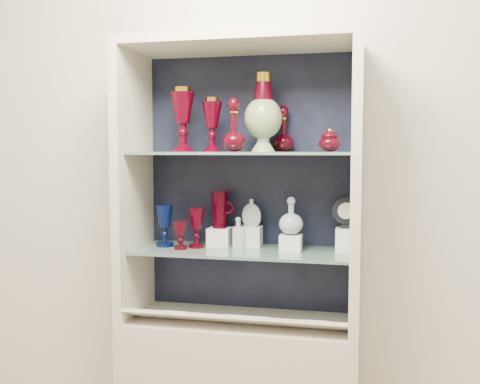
% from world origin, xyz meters
% --- Properties ---
extents(wall_back, '(3.50, 0.02, 2.80)m').
position_xyz_m(wall_back, '(0.00, 1.75, 1.40)').
color(wall_back, beige).
rests_on(wall_back, ground).
extents(cabinet_back_panel, '(0.98, 0.02, 1.15)m').
position_xyz_m(cabinet_back_panel, '(0.00, 1.72, 1.32)').
color(cabinet_back_panel, black).
rests_on(cabinet_back_panel, cabinet_base).
extents(cabinet_side_left, '(0.04, 0.40, 1.15)m').
position_xyz_m(cabinet_side_left, '(-0.48, 1.53, 1.32)').
color(cabinet_side_left, beige).
rests_on(cabinet_side_left, cabinet_base).
extents(cabinet_side_right, '(0.04, 0.40, 1.15)m').
position_xyz_m(cabinet_side_right, '(0.48, 1.53, 1.32)').
color(cabinet_side_right, beige).
rests_on(cabinet_side_right, cabinet_base).
extents(cabinet_top_cap, '(1.00, 0.40, 0.04)m').
position_xyz_m(cabinet_top_cap, '(0.00, 1.53, 1.92)').
color(cabinet_top_cap, beige).
rests_on(cabinet_top_cap, cabinet_side_left).
extents(shelf_lower, '(0.92, 0.34, 0.01)m').
position_xyz_m(shelf_lower, '(0.00, 1.55, 1.04)').
color(shelf_lower, slate).
rests_on(shelf_lower, cabinet_side_left).
extents(shelf_upper, '(0.92, 0.34, 0.01)m').
position_xyz_m(shelf_upper, '(0.00, 1.55, 1.46)').
color(shelf_upper, slate).
rests_on(shelf_upper, cabinet_side_left).
extents(label_ledge, '(0.92, 0.17, 0.09)m').
position_xyz_m(label_ledge, '(0.00, 1.42, 0.78)').
color(label_ledge, beige).
rests_on(label_ledge, cabinet_base).
extents(label_card_0, '(0.10, 0.06, 0.03)m').
position_xyz_m(label_card_0, '(-0.24, 1.42, 0.80)').
color(label_card_0, white).
rests_on(label_card_0, label_ledge).
extents(label_card_1, '(0.10, 0.06, 0.03)m').
position_xyz_m(label_card_1, '(0.34, 1.42, 0.80)').
color(label_card_1, white).
rests_on(label_card_1, label_ledge).
extents(label_card_2, '(0.10, 0.06, 0.03)m').
position_xyz_m(label_card_2, '(0.02, 1.42, 0.80)').
color(label_card_2, white).
rests_on(label_card_2, label_ledge).
extents(label_card_3, '(0.10, 0.06, 0.03)m').
position_xyz_m(label_card_3, '(0.10, 1.42, 0.80)').
color(label_card_3, white).
rests_on(label_card_3, label_ledge).
extents(pedestal_lamp_left, '(0.14, 0.14, 0.28)m').
position_xyz_m(pedestal_lamp_left, '(-0.26, 1.54, 1.61)').
color(pedestal_lamp_left, '#46000E').
rests_on(pedestal_lamp_left, shelf_upper).
extents(pedestal_lamp_right, '(0.09, 0.09, 0.23)m').
position_xyz_m(pedestal_lamp_right, '(-0.13, 1.55, 1.59)').
color(pedestal_lamp_right, '#46000E').
rests_on(pedestal_lamp_right, shelf_upper).
extents(enamel_urn, '(0.18, 0.18, 0.33)m').
position_xyz_m(enamel_urn, '(0.10, 1.55, 1.63)').
color(enamel_urn, '#0B4910').
rests_on(enamel_urn, shelf_upper).
extents(ruby_decanter_a, '(0.11, 0.11, 0.25)m').
position_xyz_m(ruby_decanter_a, '(-0.01, 1.47, 1.59)').
color(ruby_decanter_a, '#44030E').
rests_on(ruby_decanter_a, shelf_upper).
extents(ruby_decanter_b, '(0.10, 0.10, 0.21)m').
position_xyz_m(ruby_decanter_b, '(0.17, 1.66, 1.58)').
color(ruby_decanter_b, '#44030E').
rests_on(ruby_decanter_b, shelf_upper).
extents(lidded_bowl, '(0.10, 0.10, 0.10)m').
position_xyz_m(lidded_bowl, '(0.37, 1.56, 1.52)').
color(lidded_bowl, '#44030E').
rests_on(lidded_bowl, shelf_upper).
extents(cobalt_goblet, '(0.10, 0.10, 0.19)m').
position_xyz_m(cobalt_goblet, '(-0.35, 1.56, 1.14)').
color(cobalt_goblet, '#051140').
rests_on(cobalt_goblet, shelf_lower).
extents(ruby_goblet_tall, '(0.07, 0.07, 0.17)m').
position_xyz_m(ruby_goblet_tall, '(-0.20, 1.56, 1.14)').
color(ruby_goblet_tall, '#46000E').
rests_on(ruby_goblet_tall, shelf_lower).
extents(ruby_goblet_small, '(0.08, 0.08, 0.12)m').
position_xyz_m(ruby_goblet_small, '(-0.26, 1.50, 1.11)').
color(ruby_goblet_small, '#44030E').
rests_on(ruby_goblet_small, shelf_lower).
extents(riser_ruby_pitcher, '(0.10, 0.10, 0.08)m').
position_xyz_m(riser_ruby_pitcher, '(-0.11, 1.62, 1.09)').
color(riser_ruby_pitcher, silver).
rests_on(riser_ruby_pitcher, shelf_lower).
extents(ruby_pitcher, '(0.14, 0.10, 0.17)m').
position_xyz_m(ruby_pitcher, '(-0.11, 1.62, 1.21)').
color(ruby_pitcher, '#46000E').
rests_on(ruby_pitcher, riser_ruby_pitcher).
extents(clear_square_bottle, '(0.06, 0.06, 0.14)m').
position_xyz_m(clear_square_bottle, '(-0.02, 1.58, 1.12)').
color(clear_square_bottle, '#99A8B2').
rests_on(clear_square_bottle, shelf_lower).
extents(riser_flat_flask, '(0.09, 0.09, 0.09)m').
position_xyz_m(riser_flat_flask, '(0.03, 1.63, 1.09)').
color(riser_flat_flask, silver).
rests_on(riser_flat_flask, shelf_lower).
extents(flat_flask, '(0.09, 0.05, 0.13)m').
position_xyz_m(flat_flask, '(0.03, 1.63, 1.20)').
color(flat_flask, '#A8B2BD').
rests_on(flat_flask, riser_flat_flask).
extents(riser_clear_round_decanter, '(0.09, 0.09, 0.07)m').
position_xyz_m(riser_clear_round_decanter, '(0.21, 1.56, 1.08)').
color(riser_clear_round_decanter, silver).
rests_on(riser_clear_round_decanter, shelf_lower).
extents(clear_round_decanter, '(0.13, 0.13, 0.15)m').
position_xyz_m(clear_round_decanter, '(0.21, 1.56, 1.20)').
color(clear_round_decanter, '#99A8B2').
rests_on(clear_round_decanter, riser_clear_round_decanter).
extents(riser_cameo_medallion, '(0.08, 0.08, 0.10)m').
position_xyz_m(riser_cameo_medallion, '(0.44, 1.59, 1.10)').
color(riser_cameo_medallion, silver).
rests_on(riser_cameo_medallion, shelf_lower).
extents(cameo_medallion, '(0.12, 0.07, 0.14)m').
position_xyz_m(cameo_medallion, '(0.44, 1.59, 1.22)').
color(cameo_medallion, black).
rests_on(cameo_medallion, riser_cameo_medallion).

